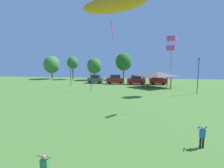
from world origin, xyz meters
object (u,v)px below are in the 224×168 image
object	(u,v)px
treeline_tree_0	(52,65)
treeline_tree_2	(94,66)
light_post_0	(91,75)
light_post_1	(198,74)
treeline_tree_3	(124,62)
parked_car_second_from_left	(115,79)
light_post_2	(71,70)
kite_flying_8	(112,4)
person_standing_near_foreground	(202,135)
kite_flying_6	(172,43)
park_pavilion	(156,74)
parked_car_third_from_left	(136,80)
treeline_tree_1	(73,63)
parked_car_rightmost_in_row	(158,80)
parked_car_leftmost	(96,79)

from	to	relation	value
treeline_tree_0	treeline_tree_2	xyz separation A→B (m)	(14.71, -1.18, -0.29)
light_post_0	treeline_tree_2	xyz separation A→B (m)	(-4.01, 19.20, 1.25)
light_post_1	treeline_tree_3	size ratio (longest dim) A/B	0.77
parked_car_second_from_left	light_post_2	distance (m)	11.73
kite_flying_8	parked_car_second_from_left	bearing A→B (deg)	96.79
person_standing_near_foreground	kite_flying_8	size ratio (longest dim) A/B	0.39
kite_flying_8	treeline_tree_2	size ratio (longest dim) A/B	0.61
treeline_tree_2	kite_flying_6	bearing A→B (deg)	-48.06
park_pavilion	light_post_2	bearing A→B (deg)	-175.91
parked_car_third_from_left	treeline_tree_1	world-z (taller)	treeline_tree_1
person_standing_near_foreground	kite_flying_8	distance (m)	10.49
parked_car_second_from_left	treeline_tree_3	bearing A→B (deg)	76.57
kite_flying_8	parked_car_rightmost_in_row	size ratio (longest dim) A/B	0.96
kite_flying_8	parked_car_rightmost_in_row	xyz separation A→B (m)	(6.69, 35.53, -7.89)
kite_flying_6	treeline_tree_1	bearing A→B (deg)	139.73
parked_car_second_from_left	park_pavilion	bearing A→B (deg)	-30.28
parked_car_rightmost_in_row	light_post_2	bearing A→B (deg)	-167.95
person_standing_near_foreground	light_post_0	distance (m)	25.80
person_standing_near_foreground	light_post_1	distance (m)	21.84
kite_flying_6	parked_car_leftmost	xyz separation A→B (m)	(-16.87, 13.69, -7.92)
parked_car_leftmost	light_post_0	size ratio (longest dim) A/B	0.76
kite_flying_6	treeline_tree_2	bearing A→B (deg)	131.94
parked_car_rightmost_in_row	park_pavilion	bearing A→B (deg)	-105.53
kite_flying_8	park_pavilion	world-z (taller)	kite_flying_8
parked_car_leftmost	light_post_2	distance (m)	8.43
kite_flying_8	parked_car_third_from_left	xyz separation A→B (m)	(1.26, 34.94, -7.95)
parked_car_leftmost	parked_car_second_from_left	xyz separation A→B (m)	(5.44, -0.82, 0.08)
parked_car_second_from_left	treeline_tree_2	bearing A→B (deg)	126.29
park_pavilion	light_post_0	size ratio (longest dim) A/B	1.30
kite_flying_8	treeline_tree_1	bearing A→B (deg)	113.35
park_pavilion	light_post_1	xyz separation A→B (m)	(6.49, -7.33, 0.58)
parked_car_third_from_left	kite_flying_8	bearing A→B (deg)	-92.14
parked_car_leftmost	parked_car_rightmost_in_row	size ratio (longest dim) A/B	0.96
person_standing_near_foreground	treeline_tree_3	world-z (taller)	treeline_tree_3
parked_car_third_from_left	light_post_2	xyz separation A→B (m)	(-15.26, -5.72, 2.59)
kite_flying_8	parked_car_rightmost_in_row	distance (m)	37.01
kite_flying_8	light_post_2	bearing A→B (deg)	115.60
person_standing_near_foreground	kite_flying_6	bearing A→B (deg)	76.64
light_post_1	treeline_tree_2	bearing A→B (deg)	140.08
light_post_0	treeline_tree_1	size ratio (longest dim) A/B	0.76
kite_flying_6	parked_car_third_from_left	xyz separation A→B (m)	(-6.00, 12.71, -7.85)
light_post_0	treeline_tree_0	bearing A→B (deg)	132.56
parked_car_second_from_left	light_post_2	size ratio (longest dim) A/B	0.70
parked_car_leftmost	light_post_0	world-z (taller)	light_post_0
parked_car_second_from_left	treeline_tree_1	bearing A→B (deg)	141.39
treeline_tree_3	treeline_tree_2	bearing A→B (deg)	-166.67
kite_flying_6	parked_car_second_from_left	xyz separation A→B (m)	(-11.44, 12.87, -7.83)
light_post_1	treeline_tree_1	bearing A→B (deg)	145.84
parked_car_rightmost_in_row	treeline_tree_3	xyz separation A→B (m)	(-9.53, 10.04, 4.41)
person_standing_near_foreground	parked_car_leftmost	size ratio (longest dim) A/B	0.38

